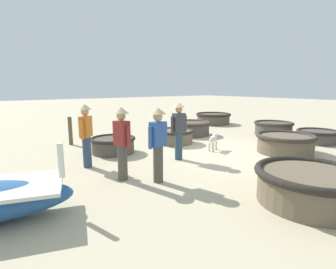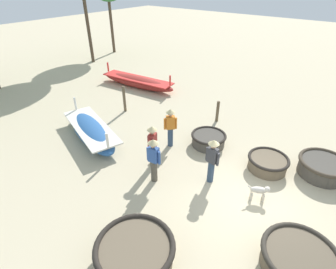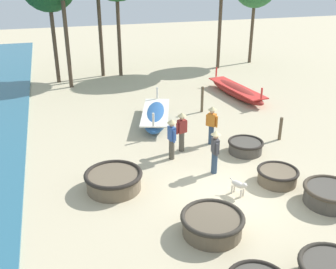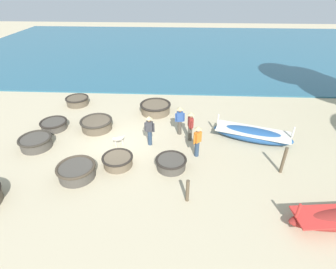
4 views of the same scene
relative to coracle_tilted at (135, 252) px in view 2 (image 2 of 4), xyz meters
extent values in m
plane|color=#C6B793|center=(3.66, -1.45, -0.35)|extent=(80.00, 80.00, 0.00)
cylinder|color=brown|center=(0.00, 0.00, -0.07)|extent=(1.83, 1.83, 0.57)
torus|color=#28231E|center=(0.00, 0.00, 0.22)|extent=(1.98, 1.98, 0.15)
cylinder|color=brown|center=(2.27, -3.19, -0.08)|extent=(1.70, 1.70, 0.54)
torus|color=#332D26|center=(2.27, -3.19, 0.19)|extent=(1.83, 1.83, 0.14)
cylinder|color=#4C473F|center=(6.44, -2.88, -0.08)|extent=(1.58, 1.58, 0.54)
torus|color=#42382B|center=(6.44, -2.88, 0.19)|extent=(1.71, 1.71, 0.13)
cylinder|color=#4C473F|center=(5.60, 1.25, -0.12)|extent=(1.34, 1.34, 0.46)
torus|color=#28231E|center=(5.60, 1.25, 0.11)|extent=(1.45, 1.45, 0.11)
cylinder|color=brown|center=(5.55, -1.25, -0.12)|extent=(1.34, 1.34, 0.46)
torus|color=#28231E|center=(5.55, -1.25, 0.11)|extent=(1.45, 1.45, 0.11)
ellipsoid|color=#285693|center=(2.98, 5.50, -0.03)|extent=(2.42, 4.32, 0.65)
cube|color=silver|center=(2.98, 5.50, 0.18)|extent=(2.37, 4.02, 0.06)
cylinder|color=silver|center=(3.57, 7.31, 0.55)|extent=(0.10, 0.10, 0.59)
cylinder|color=silver|center=(2.39, 3.68, 0.55)|extent=(0.10, 0.10, 0.59)
ellipsoid|color=maroon|center=(8.50, 8.04, -0.03)|extent=(1.56, 5.23, 0.64)
cube|color=red|center=(8.50, 8.04, 0.17)|extent=(1.56, 4.82, 0.06)
cylinder|color=red|center=(8.24, 10.39, 0.53)|extent=(0.10, 0.10, 0.58)
cylinder|color=red|center=(8.75, 5.68, 0.53)|extent=(0.10, 0.10, 0.58)
cylinder|color=#2D425B|center=(4.59, 2.46, 0.06)|extent=(0.22, 0.22, 0.82)
cube|color=orange|center=(4.59, 2.46, 0.74)|extent=(0.40, 0.40, 0.54)
sphere|color=tan|center=(4.59, 2.46, 1.12)|extent=(0.20, 0.20, 0.20)
cylinder|color=orange|center=(4.75, 2.30, 0.69)|extent=(0.09, 0.09, 0.48)
cylinder|color=orange|center=(4.44, 2.61, 0.69)|extent=(0.09, 0.09, 0.48)
cone|color=#D1BC84|center=(4.59, 2.46, 1.25)|extent=(0.36, 0.36, 0.14)
cylinder|color=#2D425B|center=(3.71, 0.06, 0.06)|extent=(0.22, 0.22, 0.82)
cube|color=#3D3D42|center=(3.71, 0.06, 0.74)|extent=(0.26, 0.36, 0.54)
sphere|color=tan|center=(3.71, 0.06, 1.12)|extent=(0.20, 0.20, 0.20)
cylinder|color=#3D3D42|center=(3.69, -0.16, 0.69)|extent=(0.09, 0.09, 0.48)
cylinder|color=#3D3D42|center=(3.74, 0.28, 0.69)|extent=(0.09, 0.09, 0.48)
cone|color=#D1BC84|center=(3.71, 0.06, 1.25)|extent=(0.36, 0.36, 0.14)
cylinder|color=#4C473D|center=(2.56, 1.59, 0.06)|extent=(0.22, 0.22, 0.82)
cube|color=#33569E|center=(2.56, 1.59, 0.74)|extent=(0.26, 0.37, 0.54)
sphere|color=tan|center=(2.56, 1.59, 1.12)|extent=(0.20, 0.20, 0.20)
cylinder|color=#33569E|center=(2.53, 1.81, 0.69)|extent=(0.09, 0.09, 0.48)
cylinder|color=#33569E|center=(2.59, 1.37, 0.69)|extent=(0.09, 0.09, 0.48)
cone|color=#D1BC84|center=(2.56, 1.59, 1.25)|extent=(0.36, 0.36, 0.14)
cylinder|color=#4C473D|center=(3.16, 2.16, 0.06)|extent=(0.22, 0.22, 0.82)
cube|color=maroon|center=(3.16, 2.16, 0.74)|extent=(0.39, 0.30, 0.54)
sphere|color=tan|center=(3.16, 2.16, 1.12)|extent=(0.20, 0.20, 0.20)
cylinder|color=maroon|center=(2.95, 2.10, 0.69)|extent=(0.09, 0.09, 0.48)
cylinder|color=maroon|center=(3.37, 2.21, 0.69)|extent=(0.09, 0.09, 0.48)
cone|color=#D1BC84|center=(3.16, 2.16, 1.25)|extent=(0.36, 0.36, 0.14)
ellipsoid|color=beige|center=(3.88, -1.55, 0.04)|extent=(0.42, 0.55, 0.22)
sphere|color=beige|center=(3.99, -1.77, 0.10)|extent=(0.18, 0.18, 0.18)
cylinder|color=beige|center=(3.76, -1.34, 0.10)|extent=(0.13, 0.20, 0.16)
cylinder|color=beige|center=(4.02, -1.68, -0.21)|extent=(0.06, 0.06, 0.28)
cylinder|color=beige|center=(3.90, -1.75, -0.21)|extent=(0.06, 0.06, 0.28)
cylinder|color=beige|center=(3.85, -1.36, -0.21)|extent=(0.06, 0.06, 0.28)
cylinder|color=beige|center=(3.73, -1.43, -0.21)|extent=(0.06, 0.06, 0.28)
cylinder|color=brown|center=(7.62, 1.97, 0.16)|extent=(0.14, 0.14, 1.03)
cylinder|color=brown|center=(5.66, 6.22, 0.32)|extent=(0.14, 0.14, 1.35)
cylinder|color=#4C3D2D|center=(13.27, 15.49, 1.90)|extent=(0.24, 0.24, 4.51)
cylinder|color=#4C3D2D|center=(10.19, 14.56, 2.49)|extent=(0.24, 0.24, 5.68)
camera|label=1|loc=(-2.04, 4.78, 1.76)|focal=28.00mm
camera|label=2|loc=(-2.56, -3.02, 5.79)|focal=28.00mm
camera|label=3|loc=(-1.61, -11.59, 6.74)|focal=42.00mm
camera|label=4|loc=(15.15, 1.61, 7.35)|focal=28.00mm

